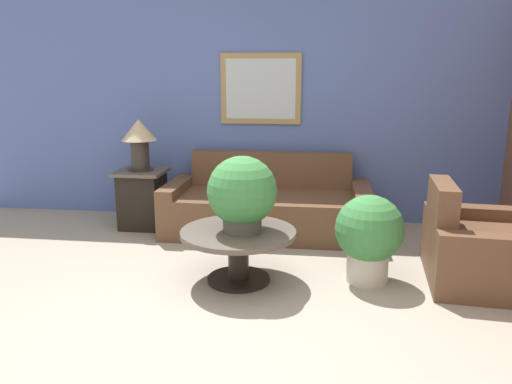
% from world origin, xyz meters
% --- Properties ---
extents(ground_plane, '(20.00, 20.00, 0.00)m').
position_xyz_m(ground_plane, '(0.00, 0.00, 0.00)').
color(ground_plane, gray).
extents(wall_back, '(7.19, 0.09, 2.60)m').
position_xyz_m(wall_back, '(-0.00, 2.72, 1.30)').
color(wall_back, '#5166A8').
rests_on(wall_back, ground_plane).
extents(couch_main, '(2.13, 0.93, 0.81)m').
position_xyz_m(couch_main, '(0.10, 2.16, 0.26)').
color(couch_main, brown).
rests_on(couch_main, ground_plane).
extents(armchair, '(1.04, 1.08, 0.81)m').
position_xyz_m(armchair, '(1.99, 1.10, 0.26)').
color(armchair, brown).
rests_on(armchair, ground_plane).
extents(coffee_table, '(0.93, 0.93, 0.43)m').
position_xyz_m(coffee_table, '(0.01, 0.84, 0.31)').
color(coffee_table, black).
rests_on(coffee_table, ground_plane).
extents(side_table, '(0.51, 0.51, 0.63)m').
position_xyz_m(side_table, '(-1.27, 2.15, 0.32)').
color(side_table, black).
rests_on(side_table, ground_plane).
extents(table_lamp, '(0.37, 0.37, 0.55)m').
position_xyz_m(table_lamp, '(-1.27, 2.15, 0.99)').
color(table_lamp, '#2D2823').
rests_on(table_lamp, side_table).
extents(potted_plant_on_table, '(0.55, 0.55, 0.60)m').
position_xyz_m(potted_plant_on_table, '(0.04, 0.83, 0.74)').
color(potted_plant_on_table, '#4C4742').
rests_on(potted_plant_on_table, coffee_table).
extents(potted_plant_floor, '(0.55, 0.55, 0.72)m').
position_xyz_m(potted_plant_floor, '(1.04, 0.97, 0.40)').
color(potted_plant_floor, beige).
rests_on(potted_plant_floor, ground_plane).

